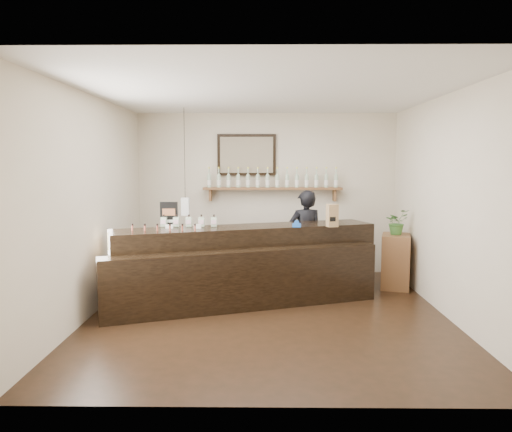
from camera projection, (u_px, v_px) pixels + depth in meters
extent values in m
plane|color=black|center=(268.00, 313.00, 6.44)|extent=(5.00, 5.00, 0.00)
plane|color=beige|center=(267.00, 194.00, 8.78)|extent=(4.50, 0.00, 4.50)
plane|color=beige|center=(272.00, 233.00, 3.81)|extent=(4.50, 0.00, 4.50)
plane|color=beige|center=(91.00, 205.00, 6.33)|extent=(0.00, 5.00, 5.00)
plane|color=beige|center=(447.00, 206.00, 6.27)|extent=(0.00, 5.00, 5.00)
plane|color=white|center=(269.00, 93.00, 6.15)|extent=(5.00, 5.00, 0.00)
cube|color=brown|center=(272.00, 188.00, 8.64)|extent=(2.40, 0.25, 0.04)
cube|color=brown|center=(211.00, 195.00, 8.70)|extent=(0.04, 0.20, 0.20)
cube|color=brown|center=(334.00, 195.00, 8.67)|extent=(0.04, 0.20, 0.20)
cube|color=black|center=(247.00, 155.00, 8.69)|extent=(1.02, 0.04, 0.72)
cube|color=brown|center=(247.00, 155.00, 8.66)|extent=(0.92, 0.01, 0.62)
cube|color=white|center=(185.00, 207.00, 7.92)|extent=(0.12, 0.12, 0.28)
cylinder|color=black|center=(185.00, 153.00, 7.83)|extent=(0.01, 0.01, 1.41)
cylinder|color=#B2CDAB|center=(209.00, 181.00, 8.64)|extent=(0.07, 0.07, 0.20)
cone|color=#B2CDAB|center=(209.00, 174.00, 8.63)|extent=(0.07, 0.07, 0.05)
cylinder|color=#B2CDAB|center=(209.00, 171.00, 8.62)|extent=(0.02, 0.02, 0.07)
cylinder|color=yellow|center=(209.00, 168.00, 8.62)|extent=(0.03, 0.03, 0.02)
cylinder|color=white|center=(209.00, 183.00, 8.65)|extent=(0.07, 0.07, 0.09)
cylinder|color=#B2CDAB|center=(219.00, 181.00, 8.64)|extent=(0.07, 0.07, 0.20)
cone|color=#B2CDAB|center=(219.00, 174.00, 8.63)|extent=(0.07, 0.07, 0.05)
cylinder|color=#B2CDAB|center=(219.00, 171.00, 8.62)|extent=(0.02, 0.02, 0.07)
cylinder|color=yellow|center=(219.00, 168.00, 8.62)|extent=(0.03, 0.03, 0.02)
cylinder|color=white|center=(219.00, 183.00, 8.64)|extent=(0.07, 0.07, 0.09)
cylinder|color=#B2CDAB|center=(229.00, 181.00, 8.64)|extent=(0.07, 0.07, 0.20)
cone|color=#B2CDAB|center=(228.00, 174.00, 8.63)|extent=(0.07, 0.07, 0.05)
cylinder|color=#B2CDAB|center=(228.00, 171.00, 8.62)|extent=(0.02, 0.02, 0.07)
cylinder|color=yellow|center=(228.00, 168.00, 8.62)|extent=(0.03, 0.03, 0.02)
cylinder|color=white|center=(229.00, 183.00, 8.64)|extent=(0.07, 0.07, 0.09)
cylinder|color=#B2CDAB|center=(238.00, 181.00, 8.64)|extent=(0.07, 0.07, 0.20)
cone|color=#B2CDAB|center=(238.00, 174.00, 8.62)|extent=(0.07, 0.07, 0.05)
cylinder|color=#B2CDAB|center=(238.00, 171.00, 8.62)|extent=(0.02, 0.02, 0.07)
cylinder|color=yellow|center=(238.00, 168.00, 8.61)|extent=(0.03, 0.03, 0.02)
cylinder|color=white|center=(238.00, 183.00, 8.64)|extent=(0.07, 0.07, 0.09)
cylinder|color=#B2CDAB|center=(248.00, 181.00, 8.64)|extent=(0.07, 0.07, 0.20)
cone|color=#B2CDAB|center=(248.00, 174.00, 8.62)|extent=(0.07, 0.07, 0.05)
cylinder|color=#B2CDAB|center=(248.00, 171.00, 8.62)|extent=(0.02, 0.02, 0.07)
cylinder|color=yellow|center=(248.00, 168.00, 8.61)|extent=(0.03, 0.03, 0.02)
cylinder|color=white|center=(248.00, 183.00, 8.64)|extent=(0.07, 0.07, 0.09)
cylinder|color=#B2CDAB|center=(258.00, 181.00, 8.63)|extent=(0.07, 0.07, 0.20)
cone|color=#B2CDAB|center=(258.00, 174.00, 8.62)|extent=(0.07, 0.07, 0.05)
cylinder|color=#B2CDAB|center=(258.00, 171.00, 8.61)|extent=(0.02, 0.02, 0.07)
cylinder|color=yellow|center=(258.00, 168.00, 8.61)|extent=(0.03, 0.03, 0.02)
cylinder|color=white|center=(258.00, 183.00, 8.64)|extent=(0.07, 0.07, 0.09)
cylinder|color=#B2CDAB|center=(268.00, 181.00, 8.63)|extent=(0.07, 0.07, 0.20)
cone|color=#B2CDAB|center=(268.00, 174.00, 8.62)|extent=(0.07, 0.07, 0.05)
cylinder|color=#B2CDAB|center=(268.00, 171.00, 8.61)|extent=(0.02, 0.02, 0.07)
cylinder|color=yellow|center=(268.00, 168.00, 8.61)|extent=(0.03, 0.03, 0.02)
cylinder|color=white|center=(268.00, 183.00, 8.63)|extent=(0.07, 0.07, 0.09)
cylinder|color=#B2CDAB|center=(277.00, 181.00, 8.63)|extent=(0.07, 0.07, 0.20)
cone|color=#B2CDAB|center=(277.00, 174.00, 8.62)|extent=(0.07, 0.07, 0.05)
cylinder|color=#B2CDAB|center=(277.00, 171.00, 8.61)|extent=(0.02, 0.02, 0.07)
cylinder|color=yellow|center=(277.00, 168.00, 8.61)|extent=(0.03, 0.03, 0.02)
cylinder|color=white|center=(277.00, 183.00, 8.63)|extent=(0.07, 0.07, 0.09)
cylinder|color=#B2CDAB|center=(287.00, 181.00, 8.63)|extent=(0.07, 0.07, 0.20)
cone|color=#B2CDAB|center=(287.00, 174.00, 8.61)|extent=(0.07, 0.07, 0.05)
cylinder|color=#B2CDAB|center=(287.00, 171.00, 8.61)|extent=(0.02, 0.02, 0.07)
cylinder|color=yellow|center=(287.00, 168.00, 8.60)|extent=(0.03, 0.03, 0.02)
cylinder|color=white|center=(287.00, 183.00, 8.63)|extent=(0.07, 0.07, 0.09)
cylinder|color=#B2CDAB|center=(297.00, 181.00, 8.63)|extent=(0.07, 0.07, 0.20)
cone|color=#B2CDAB|center=(297.00, 174.00, 8.61)|extent=(0.07, 0.07, 0.05)
cylinder|color=#B2CDAB|center=(297.00, 171.00, 8.61)|extent=(0.02, 0.02, 0.07)
cylinder|color=yellow|center=(297.00, 168.00, 8.60)|extent=(0.03, 0.03, 0.02)
cylinder|color=white|center=(297.00, 183.00, 8.63)|extent=(0.07, 0.07, 0.09)
cylinder|color=#B2CDAB|center=(307.00, 181.00, 8.62)|extent=(0.07, 0.07, 0.20)
cone|color=#B2CDAB|center=(307.00, 174.00, 8.61)|extent=(0.07, 0.07, 0.05)
cylinder|color=#B2CDAB|center=(307.00, 171.00, 8.60)|extent=(0.02, 0.02, 0.07)
cylinder|color=yellow|center=(307.00, 168.00, 8.60)|extent=(0.03, 0.03, 0.02)
cylinder|color=white|center=(307.00, 183.00, 8.63)|extent=(0.07, 0.07, 0.09)
cylinder|color=#B2CDAB|center=(316.00, 181.00, 8.62)|extent=(0.07, 0.07, 0.20)
cone|color=#B2CDAB|center=(316.00, 174.00, 8.61)|extent=(0.07, 0.07, 0.05)
cylinder|color=#B2CDAB|center=(317.00, 171.00, 8.60)|extent=(0.02, 0.02, 0.07)
cylinder|color=yellow|center=(317.00, 168.00, 8.60)|extent=(0.03, 0.03, 0.02)
cylinder|color=white|center=(316.00, 183.00, 8.62)|extent=(0.07, 0.07, 0.09)
cylinder|color=#B2CDAB|center=(326.00, 181.00, 8.62)|extent=(0.07, 0.07, 0.20)
cone|color=#B2CDAB|center=(326.00, 174.00, 8.61)|extent=(0.07, 0.07, 0.05)
cylinder|color=#B2CDAB|center=(326.00, 171.00, 8.60)|extent=(0.02, 0.02, 0.07)
cylinder|color=yellow|center=(326.00, 168.00, 8.60)|extent=(0.03, 0.03, 0.02)
cylinder|color=white|center=(326.00, 183.00, 8.62)|extent=(0.07, 0.07, 0.09)
cylinder|color=#B2CDAB|center=(336.00, 181.00, 8.62)|extent=(0.07, 0.07, 0.20)
cone|color=#B2CDAB|center=(336.00, 174.00, 8.60)|extent=(0.07, 0.07, 0.05)
cylinder|color=#B2CDAB|center=(336.00, 171.00, 8.60)|extent=(0.02, 0.02, 0.07)
cylinder|color=yellow|center=(336.00, 168.00, 8.59)|extent=(0.03, 0.03, 0.02)
cylinder|color=white|center=(336.00, 183.00, 8.62)|extent=(0.07, 0.07, 0.09)
cube|color=black|center=(246.00, 263.00, 7.09)|extent=(3.75, 1.89, 1.05)
cube|color=black|center=(245.00, 280.00, 6.61)|extent=(3.64, 1.57, 0.79)
cube|color=white|center=(169.00, 226.00, 6.80)|extent=(0.10, 0.04, 0.05)
cube|color=white|center=(197.00, 227.00, 6.80)|extent=(0.10, 0.04, 0.05)
cube|color=#E2D38A|center=(114.00, 245.00, 6.58)|extent=(0.12, 0.12, 0.12)
cube|color=#E2D38A|center=(113.00, 236.00, 6.57)|extent=(0.12, 0.12, 0.12)
cube|color=#B2CDAB|center=(164.00, 222.00, 6.99)|extent=(0.08, 0.08, 0.13)
cube|color=beige|center=(163.00, 222.00, 6.94)|extent=(0.07, 0.00, 0.06)
cylinder|color=black|center=(164.00, 216.00, 6.98)|extent=(0.02, 0.02, 0.03)
cube|color=#B2CDAB|center=(176.00, 222.00, 6.98)|extent=(0.08, 0.08, 0.13)
cube|color=beige|center=(176.00, 222.00, 6.94)|extent=(0.07, 0.00, 0.06)
cylinder|color=black|center=(176.00, 216.00, 6.98)|extent=(0.02, 0.02, 0.03)
cube|color=#B2CDAB|center=(189.00, 222.00, 6.98)|extent=(0.08, 0.08, 0.13)
cube|color=beige|center=(188.00, 222.00, 6.93)|extent=(0.07, 0.00, 0.06)
cylinder|color=black|center=(189.00, 216.00, 6.97)|extent=(0.02, 0.02, 0.03)
cube|color=#B2CDAB|center=(201.00, 222.00, 6.98)|extent=(0.08, 0.08, 0.13)
cube|color=beige|center=(201.00, 222.00, 6.93)|extent=(0.07, 0.00, 0.06)
cylinder|color=black|center=(201.00, 216.00, 6.97)|extent=(0.02, 0.02, 0.03)
cube|color=#B2CDAB|center=(214.00, 222.00, 6.98)|extent=(0.08, 0.08, 0.13)
cube|color=beige|center=(214.00, 222.00, 6.93)|extent=(0.07, 0.00, 0.06)
cylinder|color=black|center=(214.00, 216.00, 6.97)|extent=(0.02, 0.02, 0.03)
cylinder|color=#9B4634|center=(133.00, 242.00, 6.58)|extent=(0.07, 0.07, 0.20)
cone|color=#9B4634|center=(132.00, 233.00, 6.56)|extent=(0.07, 0.07, 0.05)
cylinder|color=#9B4634|center=(132.00, 228.00, 6.56)|extent=(0.02, 0.02, 0.07)
cylinder|color=black|center=(132.00, 225.00, 6.55)|extent=(0.03, 0.03, 0.02)
cylinder|color=white|center=(133.00, 244.00, 6.58)|extent=(0.07, 0.07, 0.09)
cylinder|color=#9B4634|center=(145.00, 242.00, 6.57)|extent=(0.07, 0.07, 0.20)
cone|color=#9B4634|center=(145.00, 233.00, 6.56)|extent=(0.07, 0.07, 0.05)
cylinder|color=#9B4634|center=(145.00, 228.00, 6.55)|extent=(0.02, 0.02, 0.07)
cylinder|color=black|center=(145.00, 225.00, 6.55)|extent=(0.03, 0.03, 0.02)
cylinder|color=white|center=(145.00, 244.00, 6.58)|extent=(0.07, 0.07, 0.09)
cylinder|color=#9B4634|center=(158.00, 242.00, 6.57)|extent=(0.07, 0.07, 0.20)
cone|color=#9B4634|center=(157.00, 233.00, 6.56)|extent=(0.07, 0.07, 0.05)
cylinder|color=#9B4634|center=(157.00, 228.00, 6.55)|extent=(0.02, 0.02, 0.07)
cylinder|color=black|center=(157.00, 225.00, 6.55)|extent=(0.03, 0.03, 0.02)
cylinder|color=white|center=(158.00, 244.00, 6.57)|extent=(0.07, 0.07, 0.09)
cylinder|color=#9B4634|center=(170.00, 242.00, 6.57)|extent=(0.07, 0.07, 0.20)
cone|color=#9B4634|center=(170.00, 233.00, 6.56)|extent=(0.07, 0.07, 0.05)
cylinder|color=#9B4634|center=(170.00, 228.00, 6.55)|extent=(0.02, 0.02, 0.07)
cylinder|color=black|center=(170.00, 225.00, 6.55)|extent=(0.03, 0.03, 0.02)
cylinder|color=white|center=(170.00, 244.00, 6.57)|extent=(0.07, 0.07, 0.09)
cylinder|color=#9B4634|center=(183.00, 242.00, 6.57)|extent=(0.07, 0.07, 0.20)
cone|color=#9B4634|center=(182.00, 233.00, 6.55)|extent=(0.07, 0.07, 0.05)
cylinder|color=#9B4634|center=(182.00, 228.00, 6.55)|extent=(0.02, 0.02, 0.07)
cylinder|color=black|center=(182.00, 225.00, 6.54)|extent=(0.03, 0.03, 0.02)
cylinder|color=white|center=(183.00, 244.00, 6.57)|extent=(0.07, 0.07, 0.09)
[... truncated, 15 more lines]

